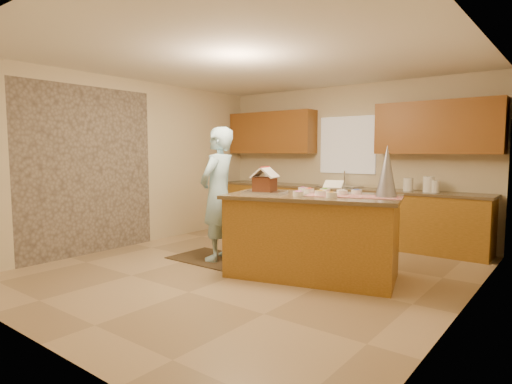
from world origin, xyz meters
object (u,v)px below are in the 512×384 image
(tinsel_tree, at_px, (387,171))
(boy, at_px, (218,194))
(island_base, at_px, (312,237))
(gingerbread_house, at_px, (265,182))

(tinsel_tree, bearing_deg, boy, -169.32)
(island_base, relative_size, tinsel_tree, 3.27)
(gingerbread_house, bearing_deg, island_base, 20.68)
(island_base, xyz_separation_m, tinsel_tree, (0.81, 0.28, 0.83))
(boy, relative_size, gingerbread_house, 4.94)
(island_base, bearing_deg, tinsel_tree, 3.67)
(tinsel_tree, bearing_deg, island_base, -160.85)
(tinsel_tree, distance_m, boy, 2.32)
(tinsel_tree, xyz_separation_m, gingerbread_house, (-1.38, -0.50, -0.16))
(tinsel_tree, height_order, boy, boy)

